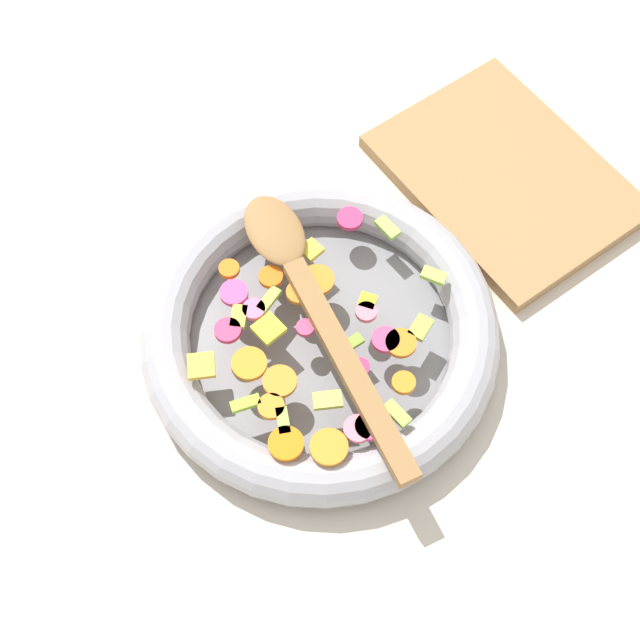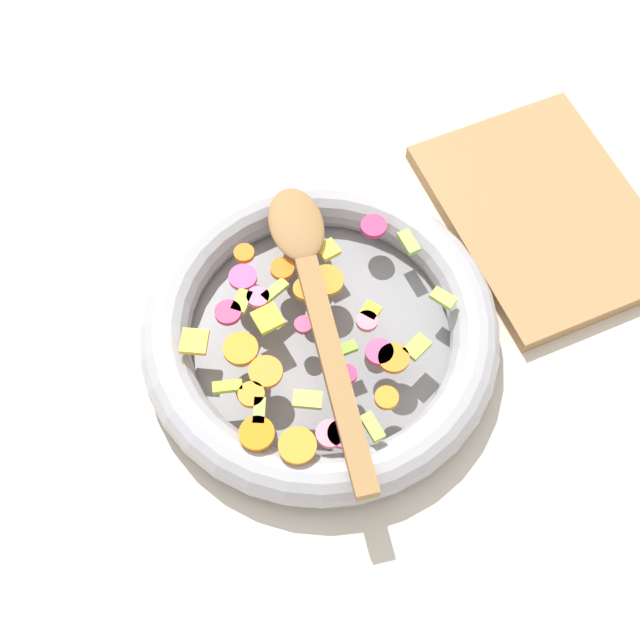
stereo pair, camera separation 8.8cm
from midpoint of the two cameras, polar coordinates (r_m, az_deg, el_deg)
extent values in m
plane|color=beige|center=(0.92, 2.71, -1.69)|extent=(4.00, 4.00, 0.00)
cylinder|color=slate|center=(0.91, 2.73, -1.53)|extent=(0.31, 0.31, 0.01)
torus|color=#9E9EA5|center=(0.90, 2.78, -1.00)|extent=(0.36, 0.36, 0.05)
cylinder|color=orange|center=(0.82, 1.61, -8.37)|extent=(0.05, 0.05, 0.01)
cylinder|color=orange|center=(0.89, 2.08, 1.79)|extent=(0.04, 0.04, 0.01)
cylinder|color=orange|center=(0.82, -1.04, -7.59)|extent=(0.04, 0.04, 0.01)
cylinder|color=orange|center=(0.84, -1.45, -5.09)|extent=(0.03, 0.03, 0.01)
cylinder|color=orange|center=(0.90, 0.35, 3.04)|extent=(0.03, 0.03, 0.01)
cylinder|color=orange|center=(0.84, 7.25, -5.27)|extent=(0.03, 0.03, 0.01)
cylinder|color=orange|center=(0.85, -0.56, -3.64)|extent=(0.05, 0.05, 0.01)
cylinder|color=orange|center=(0.86, 7.63, -2.74)|extent=(0.03, 0.03, 0.01)
cylinder|color=orange|center=(0.89, 3.23, 2.27)|extent=(0.05, 0.05, 0.01)
cylinder|color=orange|center=(0.86, -2.29, -1.99)|extent=(0.05, 0.05, 0.01)
cylinder|color=orange|center=(0.91, -2.15, 4.03)|extent=(0.03, 0.03, 0.01)
cube|color=#A5CC47|center=(0.89, -0.10, 1.63)|extent=(0.02, 0.03, 0.01)
cube|color=#BAD151|center=(0.84, 2.19, -5.41)|extent=(0.03, 0.03, 0.01)
cube|color=#9BC74E|center=(0.83, 6.69, -7.00)|extent=(0.03, 0.01, 0.01)
cube|color=#A8DA50|center=(0.90, 10.67, 1.11)|extent=(0.03, 0.02, 0.01)
cube|color=#8FAB49|center=(0.83, -0.90, -6.15)|extent=(0.03, 0.02, 0.01)
cube|color=#98D052|center=(0.93, 8.40, 4.71)|extent=(0.03, 0.01, 0.01)
cube|color=#A6C040|center=(0.88, -2.22, 0.93)|extent=(0.03, 0.03, 0.01)
cube|color=#98BD44|center=(0.87, 9.11, -2.00)|extent=(0.03, 0.03, 0.01)
cube|color=#82BE35|center=(0.86, 4.42, -2.19)|extent=(0.01, 0.03, 0.01)
cube|color=#90C133|center=(0.84, -3.00, -4.57)|extent=(0.02, 0.03, 0.01)
cylinder|color=#D82F5E|center=(0.88, -3.09, 0.20)|extent=(0.04, 0.04, 0.01)
cylinder|color=#DA2E63|center=(0.93, 6.15, 5.73)|extent=(0.04, 0.04, 0.01)
cylinder|color=pink|center=(0.83, 3.70, -7.59)|extent=(0.03, 0.03, 0.01)
cylinder|color=pink|center=(0.88, -1.18, 1.20)|extent=(0.03, 0.03, 0.01)
cylinder|color=#D34785|center=(0.83, 4.45, -7.59)|extent=(0.04, 0.04, 0.01)
cylinder|color=#C42D64|center=(0.85, 4.62, -3.81)|extent=(0.03, 0.03, 0.01)
cylinder|color=#CE3C6A|center=(0.87, 1.75, -0.52)|extent=(0.02, 0.02, 0.01)
cylinder|color=pink|center=(0.87, 5.88, -0.35)|extent=(0.03, 0.03, 0.01)
cylinder|color=#E54082|center=(0.89, -2.19, 2.48)|extent=(0.04, 0.04, 0.01)
cylinder|color=#DC4171|center=(0.86, 6.72, -2.34)|extent=(0.04, 0.04, 0.01)
cube|color=yellow|center=(0.88, 6.10, 0.30)|extent=(0.02, 0.02, 0.01)
cube|color=yellow|center=(0.91, 3.27, 4.26)|extent=(0.02, 0.02, 0.01)
cube|color=yellow|center=(0.87, -0.52, -0.19)|extent=(0.03, 0.03, 0.01)
cube|color=gold|center=(0.86, -5.21, -1.67)|extent=(0.04, 0.04, 0.01)
cube|color=olive|center=(0.84, 3.95, -3.56)|extent=(0.25, 0.07, 0.01)
ellipsoid|color=olive|center=(0.92, 1.20, 5.92)|extent=(0.10, 0.07, 0.01)
cube|color=#9E7547|center=(1.03, 16.53, 6.33)|extent=(0.27, 0.21, 0.02)
camera|label=1|loc=(0.04, -87.12, 5.54)|focal=50.00mm
camera|label=2|loc=(0.04, 92.88, -5.54)|focal=50.00mm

